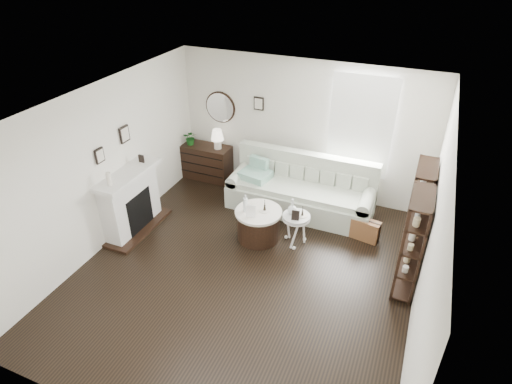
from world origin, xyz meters
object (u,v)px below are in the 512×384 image
at_px(dresser, 205,162).
at_px(drum_table, 258,224).
at_px(pedestal_table, 296,218).
at_px(sofa, 301,192).

relative_size(dresser, drum_table, 1.40).
xyz_separation_m(dresser, pedestal_table, (2.53, -1.47, 0.15)).
bearing_deg(dresser, sofa, -9.58).
height_order(dresser, drum_table, dresser).
distance_m(drum_table, pedestal_table, 0.69).
bearing_deg(drum_table, sofa, 71.57).
relative_size(drum_table, pedestal_table, 1.40).
xyz_separation_m(sofa, pedestal_table, (0.24, -1.08, 0.17)).
distance_m(sofa, pedestal_table, 1.12).
height_order(sofa, pedestal_table, sofa).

